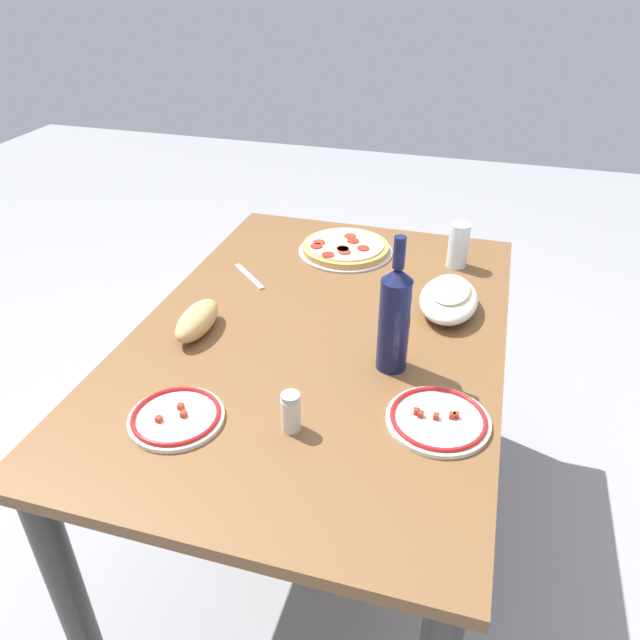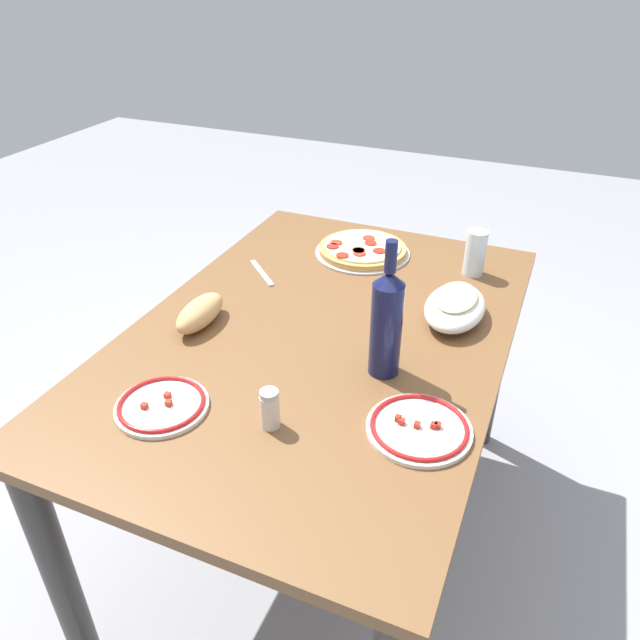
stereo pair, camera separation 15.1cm
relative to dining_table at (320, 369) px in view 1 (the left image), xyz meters
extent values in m
plane|color=gray|center=(0.00, 0.00, -0.63)|extent=(8.00, 8.00, 0.00)
cube|color=brown|center=(0.00, 0.00, 0.11)|extent=(1.34, 0.90, 0.03)
cylinder|color=#33302D|center=(-0.61, -0.39, -0.27)|extent=(0.07, 0.07, 0.72)
cylinder|color=#33302D|center=(0.61, -0.39, -0.27)|extent=(0.07, 0.07, 0.72)
cylinder|color=#33302D|center=(-0.61, 0.39, -0.27)|extent=(0.07, 0.07, 0.72)
cylinder|color=#B7B7BC|center=(-0.45, -0.05, 0.12)|extent=(0.29, 0.29, 0.01)
cylinder|color=tan|center=(-0.45, -0.05, 0.14)|extent=(0.27, 0.27, 0.02)
cylinder|color=beige|center=(-0.45, -0.05, 0.15)|extent=(0.24, 0.24, 0.01)
cylinder|color=#B22D1E|center=(-0.41, -0.05, 0.15)|extent=(0.04, 0.04, 0.00)
cylinder|color=maroon|center=(-0.41, -0.13, 0.15)|extent=(0.04, 0.04, 0.00)
cylinder|color=#B22D1E|center=(-0.41, -0.05, 0.15)|extent=(0.04, 0.04, 0.00)
cylinder|color=maroon|center=(-0.47, -0.03, 0.15)|extent=(0.04, 0.04, 0.00)
cylinder|color=#B22D1E|center=(-0.51, -0.05, 0.15)|extent=(0.04, 0.04, 0.00)
cylinder|color=#B22D1E|center=(-0.43, -0.13, 0.15)|extent=(0.04, 0.04, 0.00)
cylinder|color=maroon|center=(-0.43, 0.01, 0.15)|extent=(0.04, 0.04, 0.00)
cylinder|color=maroon|center=(-0.36, -0.08, 0.15)|extent=(0.04, 0.04, 0.00)
cylinder|color=#B22D1E|center=(-0.39, -0.04, 0.15)|extent=(0.04, 0.04, 0.00)
ellipsoid|color=white|center=(-0.18, 0.30, 0.16)|extent=(0.24, 0.15, 0.07)
ellipsoid|color=#AD2819|center=(-0.18, 0.30, 0.17)|extent=(0.20, 0.12, 0.03)
ellipsoid|color=beige|center=(-0.18, 0.30, 0.19)|extent=(0.17, 0.10, 0.02)
cylinder|color=#141942|center=(0.10, 0.20, 0.23)|extent=(0.07, 0.07, 0.22)
cone|color=#141942|center=(0.10, 0.20, 0.36)|extent=(0.07, 0.07, 0.03)
cylinder|color=#141942|center=(0.10, 0.20, 0.41)|extent=(0.03, 0.03, 0.07)
cylinder|color=silver|center=(-0.46, 0.29, 0.19)|extent=(0.06, 0.06, 0.13)
cylinder|color=white|center=(0.41, -0.19, 0.13)|extent=(0.20, 0.20, 0.01)
torus|color=red|center=(0.41, -0.19, 0.13)|extent=(0.18, 0.18, 0.01)
cube|color=#AD2819|center=(0.40, -0.17, 0.14)|extent=(0.01, 0.01, 0.01)
cube|color=#AD2819|center=(0.38, -0.19, 0.14)|extent=(0.01, 0.01, 0.01)
cube|color=#AD2819|center=(0.43, -0.21, 0.14)|extent=(0.01, 0.01, 0.01)
cylinder|color=white|center=(0.26, 0.33, 0.13)|extent=(0.21, 0.21, 0.01)
torus|color=red|center=(0.26, 0.33, 0.13)|extent=(0.20, 0.20, 0.01)
cube|color=#AD2819|center=(0.26, 0.32, 0.14)|extent=(0.01, 0.01, 0.01)
cube|color=#AD2819|center=(0.25, 0.36, 0.14)|extent=(0.01, 0.01, 0.01)
cube|color=#AD2819|center=(0.25, 0.35, 0.14)|extent=(0.01, 0.01, 0.01)
cube|color=#AD2819|center=(0.26, 0.28, 0.14)|extent=(0.01, 0.01, 0.01)
cube|color=#AD2819|center=(0.27, 0.29, 0.14)|extent=(0.01, 0.01, 0.01)
ellipsoid|color=tan|center=(0.09, -0.29, 0.15)|extent=(0.18, 0.08, 0.07)
cylinder|color=silver|center=(0.36, 0.05, 0.16)|extent=(0.04, 0.04, 0.07)
cylinder|color=#B7B7BC|center=(0.36, 0.05, 0.20)|extent=(0.04, 0.04, 0.01)
cube|color=#B7B7BC|center=(-0.21, -0.28, 0.12)|extent=(0.13, 0.14, 0.00)
camera|label=1|loc=(1.23, 0.36, 0.96)|focal=34.12mm
camera|label=2|loc=(1.18, 0.50, 0.96)|focal=34.12mm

